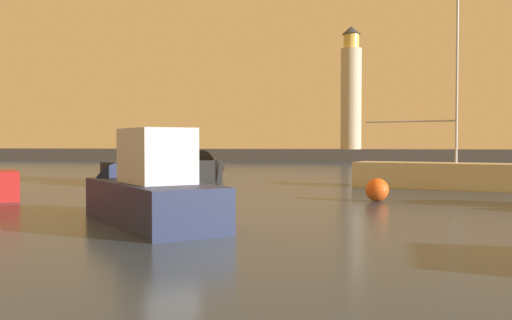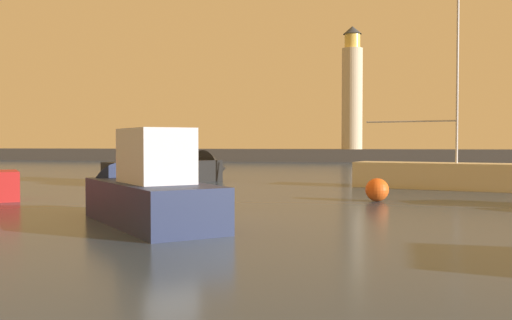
{
  "view_description": "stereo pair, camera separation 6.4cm",
  "coord_description": "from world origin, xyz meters",
  "px_view_note": "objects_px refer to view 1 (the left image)",
  "views": [
    {
      "loc": [
        5.15,
        -2.13,
        2.32
      ],
      "look_at": [
        0.88,
        21.69,
        1.59
      ],
      "focal_mm": 40.71,
      "sensor_mm": 36.0,
      "label": 1
    },
    {
      "loc": [
        5.21,
        -2.12,
        2.32
      ],
      "look_at": [
        0.88,
        21.69,
        1.59
      ],
      "focal_mm": 40.71,
      "sensor_mm": 36.0,
      "label": 2
    }
  ],
  "objects_px": {
    "lighthouse": "(351,91)",
    "motorboat_6": "(178,166)",
    "motorboat_1": "(140,192)",
    "mooring_buoy": "(377,190)",
    "sailboat_moored": "(439,175)"
  },
  "relations": [
    {
      "from": "sailboat_moored",
      "to": "motorboat_6",
      "type": "bearing_deg",
      "value": 171.72
    },
    {
      "from": "motorboat_6",
      "to": "motorboat_1",
      "type": "bearing_deg",
      "value": -76.07
    },
    {
      "from": "motorboat_6",
      "to": "mooring_buoy",
      "type": "height_order",
      "value": "motorboat_6"
    },
    {
      "from": "lighthouse",
      "to": "motorboat_6",
      "type": "height_order",
      "value": "lighthouse"
    },
    {
      "from": "motorboat_1",
      "to": "sailboat_moored",
      "type": "distance_m",
      "value": 17.47
    },
    {
      "from": "motorboat_6",
      "to": "mooring_buoy",
      "type": "xyz_separation_m",
      "value": [
        11.09,
        -9.16,
        -0.49
      ]
    },
    {
      "from": "lighthouse",
      "to": "mooring_buoy",
      "type": "distance_m",
      "value": 47.79
    },
    {
      "from": "lighthouse",
      "to": "motorboat_1",
      "type": "height_order",
      "value": "lighthouse"
    },
    {
      "from": "motorboat_1",
      "to": "mooring_buoy",
      "type": "distance_m",
      "value": 9.98
    },
    {
      "from": "motorboat_1",
      "to": "motorboat_6",
      "type": "xyz_separation_m",
      "value": [
        -4.01,
        16.18,
        0.09
      ]
    },
    {
      "from": "lighthouse",
      "to": "motorboat_1",
      "type": "bearing_deg",
      "value": -95.64
    },
    {
      "from": "sailboat_moored",
      "to": "motorboat_1",
      "type": "bearing_deg",
      "value": -126.22
    },
    {
      "from": "motorboat_1",
      "to": "mooring_buoy",
      "type": "relative_size",
      "value": 7.71
    },
    {
      "from": "motorboat_6",
      "to": "sailboat_moored",
      "type": "distance_m",
      "value": 14.49
    },
    {
      "from": "motorboat_6",
      "to": "sailboat_moored",
      "type": "bearing_deg",
      "value": -8.28
    }
  ]
}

